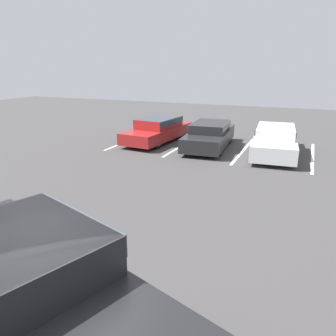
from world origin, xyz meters
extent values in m
plane|color=#423F3F|center=(0.00, 0.00, 0.00)|extent=(60.00, 60.00, 0.00)
cube|color=white|center=(-5.40, 12.11, 0.00)|extent=(0.12, 5.27, 0.01)
cube|color=white|center=(-2.42, 12.11, 0.00)|extent=(0.12, 5.27, 0.01)
cube|color=white|center=(0.55, 12.11, 0.00)|extent=(0.12, 5.27, 0.01)
cube|color=white|center=(3.53, 12.11, 0.00)|extent=(0.12, 5.27, 0.01)
cube|color=black|center=(0.30, -0.55, 0.75)|extent=(6.13, 3.86, 0.96)
cube|color=black|center=(0.03, -0.46, 1.52)|extent=(2.59, 2.49, 0.57)
cube|color=#2D3842|center=(0.03, -0.46, 1.65)|extent=(2.57, 2.54, 0.31)
cylinder|color=black|center=(-1.05, 0.84, 0.45)|extent=(0.95, 0.58, 0.90)
cylinder|color=#ADADB2|center=(-1.05, 0.84, 0.45)|extent=(0.57, 0.46, 0.50)
cube|color=maroon|center=(-3.90, 12.21, 0.46)|extent=(2.14, 4.85, 0.56)
cube|color=maroon|center=(-3.89, 12.30, 0.98)|extent=(1.73, 2.58, 0.48)
cube|color=#2D3842|center=(-3.89, 12.30, 1.08)|extent=(1.79, 2.54, 0.29)
cylinder|color=black|center=(-3.30, 10.78, 0.34)|extent=(0.29, 0.69, 0.67)
cylinder|color=#ADADB2|center=(-3.30, 10.78, 0.34)|extent=(0.27, 0.39, 0.37)
cylinder|color=black|center=(-4.75, 10.91, 0.34)|extent=(0.29, 0.69, 0.67)
cylinder|color=#ADADB2|center=(-4.75, 10.91, 0.34)|extent=(0.27, 0.39, 0.37)
cylinder|color=black|center=(-3.05, 13.50, 0.34)|extent=(0.29, 0.69, 0.67)
cylinder|color=#ADADB2|center=(-3.05, 13.50, 0.34)|extent=(0.27, 0.39, 0.37)
cylinder|color=black|center=(-4.51, 13.64, 0.34)|extent=(0.29, 0.69, 0.67)
cylinder|color=#ADADB2|center=(-4.51, 13.64, 0.34)|extent=(0.27, 0.39, 0.37)
cube|color=#232326|center=(-1.08, 11.94, 0.49)|extent=(2.07, 4.64, 0.62)
cube|color=#232326|center=(-1.08, 12.03, 1.00)|extent=(1.70, 2.46, 0.41)
cube|color=#2D3842|center=(-1.08, 12.03, 1.09)|extent=(1.76, 2.42, 0.24)
cylinder|color=black|center=(-0.24, 10.70, 0.32)|extent=(0.27, 0.66, 0.64)
cylinder|color=#ADADB2|center=(-0.24, 10.70, 0.32)|extent=(0.25, 0.37, 0.35)
cylinder|color=black|center=(-1.72, 10.58, 0.32)|extent=(0.27, 0.66, 0.64)
cylinder|color=#ADADB2|center=(-1.72, 10.58, 0.32)|extent=(0.25, 0.37, 0.35)
cylinder|color=black|center=(-0.44, 13.31, 0.32)|extent=(0.27, 0.66, 0.64)
cylinder|color=#ADADB2|center=(-0.44, 13.31, 0.32)|extent=(0.25, 0.37, 0.35)
cylinder|color=black|center=(-1.92, 13.19, 0.32)|extent=(0.27, 0.66, 0.64)
cylinder|color=#ADADB2|center=(-1.92, 13.19, 0.32)|extent=(0.25, 0.37, 0.35)
cube|color=silver|center=(1.92, 11.91, 0.50)|extent=(2.17, 4.92, 0.64)
cube|color=silver|center=(1.91, 12.00, 1.03)|extent=(1.76, 2.61, 0.41)
cube|color=#2D3842|center=(1.91, 12.00, 1.11)|extent=(1.83, 2.57, 0.25)
cylinder|color=black|center=(2.79, 10.58, 0.32)|extent=(0.28, 0.66, 0.64)
cylinder|color=#ADADB2|center=(2.79, 10.58, 0.32)|extent=(0.27, 0.37, 0.35)
cylinder|color=black|center=(1.28, 10.46, 0.32)|extent=(0.28, 0.66, 0.64)
cylinder|color=#ADADB2|center=(1.28, 10.46, 0.32)|extent=(0.27, 0.37, 0.35)
cylinder|color=black|center=(2.55, 13.35, 0.32)|extent=(0.28, 0.66, 0.64)
cylinder|color=#ADADB2|center=(2.55, 13.35, 0.32)|extent=(0.27, 0.37, 0.35)
cylinder|color=black|center=(1.05, 13.23, 0.32)|extent=(0.28, 0.66, 0.64)
cylinder|color=#ADADB2|center=(1.05, 13.23, 0.32)|extent=(0.27, 0.37, 0.35)
camera|label=1|loc=(3.19, -2.92, 3.76)|focal=35.00mm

